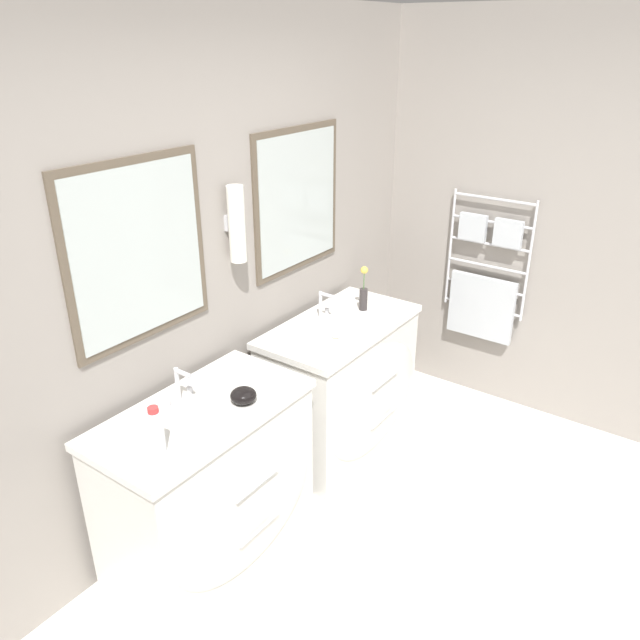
{
  "coord_description": "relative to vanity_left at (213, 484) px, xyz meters",
  "views": [
    {
      "loc": [
        -1.87,
        -0.49,
        2.43
      ],
      "look_at": [
        0.46,
        1.18,
        1.11
      ],
      "focal_mm": 35.0,
      "sensor_mm": 36.0,
      "label": 1
    }
  ],
  "objects": [
    {
      "name": "toiletry_bottle",
      "position": [
        -0.33,
        -0.06,
        0.52
      ],
      "size": [
        0.07,
        0.07,
        0.22
      ],
      "color": "silver",
      "rests_on": "vanity_left"
    },
    {
      "name": "soap_dish",
      "position": [
        0.94,
        -0.08,
        0.44
      ],
      "size": [
        0.11,
        0.08,
        0.04
      ],
      "color": "white",
      "rests_on": "vanity_right"
    },
    {
      "name": "amenity_bowl",
      "position": [
        0.16,
        -0.09,
        0.46
      ],
      "size": [
        0.12,
        0.12,
        0.07
      ],
      "color": "black",
      "rests_on": "vanity_left"
    },
    {
      "name": "wall_right",
      "position": [
        2.31,
        -0.58,
        0.85
      ],
      "size": [
        0.13,
        3.54,
        2.6
      ],
      "color": "gray",
      "rests_on": "ground_plane"
    },
    {
      "name": "flower_vase",
      "position": [
        1.4,
        0.03,
        0.53
      ],
      "size": [
        0.05,
        0.05,
        0.29
      ],
      "color": "#332D2D",
      "rests_on": "vanity_right"
    },
    {
      "name": "faucet_right",
      "position": [
        1.15,
        0.17,
        0.5
      ],
      "size": [
        0.17,
        0.11,
        0.17
      ],
      "color": "silver",
      "rests_on": "vanity_right"
    },
    {
      "name": "wall_back",
      "position": [
        0.22,
        0.38,
        0.87
      ],
      "size": [
        5.73,
        0.17,
        2.6
      ],
      "color": "gray",
      "rests_on": "ground_plane"
    },
    {
      "name": "vanity_right",
      "position": [
        1.15,
        0.0,
        0.0
      ],
      "size": [
        1.05,
        0.61,
        0.86
      ],
      "color": "silver",
      "rests_on": "ground_plane"
    },
    {
      "name": "faucet_left",
      "position": [
        -0.0,
        0.17,
        0.5
      ],
      "size": [
        0.17,
        0.11,
        0.17
      ],
      "color": "silver",
      "rests_on": "vanity_left"
    },
    {
      "name": "vanity_left",
      "position": [
        0.0,
        0.0,
        0.0
      ],
      "size": [
        1.05,
        0.61,
        0.86
      ],
      "color": "silver",
      "rests_on": "ground_plane"
    }
  ]
}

